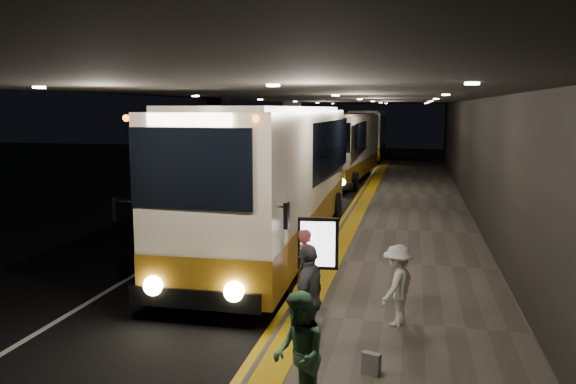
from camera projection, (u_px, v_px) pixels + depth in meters
The scene contains 18 objects.
ground at pixel (218, 268), 14.46m from camera, with size 90.00×90.00×0.00m, color black.
lane_line_white at pixel (218, 225), 19.67m from camera, with size 0.12×50.00×0.01m, color silver.
kerb_stripe_yellow at pixel (335, 231), 18.77m from camera, with size 0.18×50.00×0.01m, color gold.
sidewalk at pixel (408, 232), 18.24m from camera, with size 4.50×50.00×0.15m, color #514C44.
tactile_strip at pixel (350, 227), 18.64m from camera, with size 0.50×50.00×0.01m, color gold.
terminal_wall at pixel (486, 143), 17.32m from camera, with size 0.10×50.00×6.00m, color black.
support_columns at pixel (215, 166), 18.32m from camera, with size 0.80×24.80×4.40m.
canopy at pixel (341, 92), 18.06m from camera, with size 9.00×50.00×0.40m, color black.
coach_main at pixel (276, 183), 16.29m from camera, with size 2.98×12.93×4.01m.
coach_second at pixel (343, 150), 31.26m from camera, with size 3.15×11.80×3.67m.
coach_third at pixel (367, 137), 45.19m from camera, with size 2.74×12.04×3.77m.
passenger_boarding at pixel (306, 267), 11.27m from camera, with size 0.56×0.37×1.54m, color #D76964.
passenger_waiting_green at pixel (299, 355), 7.15m from camera, with size 0.80×0.49×1.64m, color #457D57.
passenger_waiting_white at pixel (397, 285), 10.18m from camera, with size 0.97×0.45×1.50m, color silver.
passenger_waiting_grey at pixel (309, 298), 9.05m from camera, with size 1.05×0.54×1.80m, color #4A4A4F.
bag_polka at pixel (371, 364), 8.34m from camera, with size 0.28×0.12×0.34m, color black.
info_sign at pixel (318, 245), 11.38m from camera, with size 0.83×0.21×1.75m.
stanchion_post at pixel (302, 284), 10.97m from camera, with size 0.05×0.05×1.06m, color black.
Camera 1 is at (4.83, -13.27, 4.08)m, focal length 35.00 mm.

